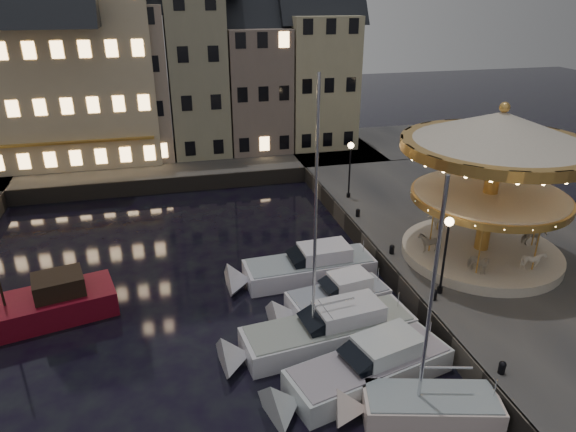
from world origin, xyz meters
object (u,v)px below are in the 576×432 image
object	(u,v)px
motorboat_c	(321,333)
motorboat_b	(362,372)
bollard_d	(358,212)
motorboat_d	(331,301)
streetlamp_d	(547,179)
bollard_c	(392,249)
motorboat_e	(303,269)
carousel	(496,159)
streetlamp_b	(446,245)
bollard_b	(434,294)
bollard_a	(502,367)
motorboat_a	(416,408)
red_fishing_boat	(34,309)
streetlamp_c	(350,162)

from	to	relation	value
motorboat_c	motorboat_b	bearing A→B (deg)	-73.33
bollard_d	motorboat_c	xyz separation A→B (m)	(-5.96, -10.97, -0.92)
bollard_d	motorboat_d	world-z (taller)	motorboat_d
streetlamp_d	motorboat_c	distance (m)	19.85
bollard_d	motorboat_d	bearing A→B (deg)	-118.93
bollard_c	motorboat_e	world-z (taller)	motorboat_e
streetlamp_d	motorboat_d	size ratio (longest dim) A/B	0.65
streetlamp_d	carousel	size ratio (longest dim) A/B	0.41
streetlamp_b	bollard_c	world-z (taller)	streetlamp_b
bollard_b	motorboat_e	bearing A→B (deg)	132.77
streetlamp_d	bollard_a	xyz separation A→B (m)	(-11.90, -13.00, -2.41)
bollard_a	motorboat_d	size ratio (longest dim) A/B	0.09
motorboat_e	carousel	xyz separation A→B (m)	(9.97, -2.15, 6.50)
motorboat_c	motorboat_e	bearing A→B (deg)	82.73
motorboat_a	red_fishing_boat	world-z (taller)	motorboat_a
streetlamp_d	bollard_a	bearing A→B (deg)	-132.47
streetlamp_b	streetlamp_c	xyz separation A→B (m)	(0.00, 13.50, 0.00)
bollard_a	motorboat_a	bearing A→B (deg)	-176.88
streetlamp_c	motorboat_c	size ratio (longest dim) A/B	0.34
streetlamp_b	bollard_a	bearing A→B (deg)	-95.71
bollard_c	streetlamp_d	bearing A→B (deg)	11.86
streetlamp_b	streetlamp_d	distance (m)	13.29
bollard_b	carousel	size ratio (longest dim) A/B	0.06
bollard_b	motorboat_b	size ratio (longest dim) A/B	0.07
streetlamp_c	red_fishing_boat	size ratio (longest dim) A/B	0.49
bollard_b	motorboat_b	distance (m)	6.19
motorboat_e	motorboat_b	bearing A→B (deg)	-89.36
streetlamp_c	carousel	bearing A→B (deg)	-68.37
motorboat_d	carousel	bearing A→B (deg)	8.33
carousel	red_fishing_boat	bearing A→B (deg)	176.87
bollard_c	red_fishing_boat	distance (m)	19.40
motorboat_a	bollard_a	bearing A→B (deg)	3.12
bollard_b	carousel	bearing A→B (deg)	35.86
bollard_b	motorboat_a	xyz separation A→B (m)	(-3.75, -5.70, -1.07)
bollard_c	carousel	size ratio (longest dim) A/B	0.06
motorboat_e	carousel	distance (m)	12.09
streetlamp_b	bollard_a	world-z (taller)	streetlamp_b
motorboat_c	motorboat_d	xyz separation A→B (m)	(1.31, 2.55, -0.05)
streetlamp_c	streetlamp_d	world-z (taller)	same
streetlamp_c	streetlamp_d	xyz separation A→B (m)	(11.30, -6.50, 0.00)
bollard_a	bollard_d	xyz separation A→B (m)	(0.00, 16.00, 0.00)
streetlamp_d	carousel	distance (m)	8.76
motorboat_a	carousel	world-z (taller)	motorboat_a
bollard_a	bollard_d	bearing A→B (deg)	90.00
motorboat_c	motorboat_e	size ratio (longest dim) A/B	1.44
streetlamp_c	motorboat_a	size ratio (longest dim) A/B	0.40
streetlamp_c	motorboat_e	distance (m)	10.74
red_fishing_boat	motorboat_e	bearing A→B (deg)	3.36
bollard_b	bollard_c	bearing A→B (deg)	90.00
streetlamp_d	red_fishing_boat	size ratio (longest dim) A/B	0.49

